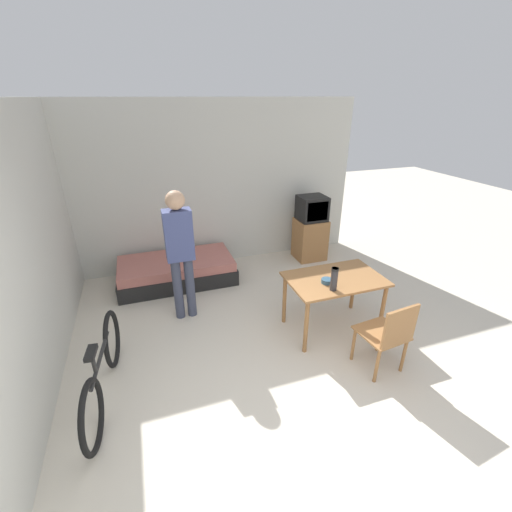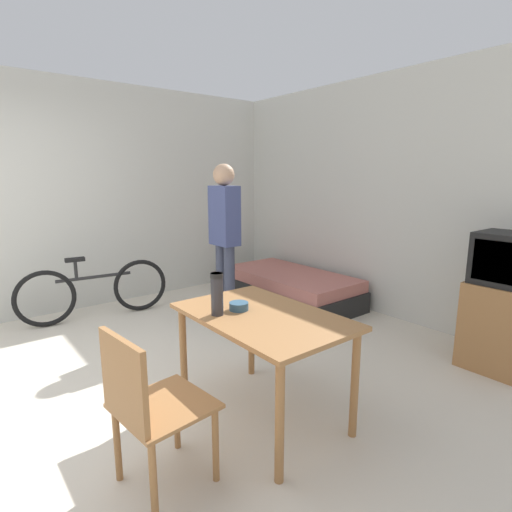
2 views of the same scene
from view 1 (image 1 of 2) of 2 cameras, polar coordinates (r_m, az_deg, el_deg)
ground_plane at (r=3.35m, az=8.90°, el=-29.38°), size 20.00×20.00×0.00m
wall_back at (r=5.79m, az=-8.15°, el=11.32°), size 5.21×0.06×2.70m
wall_left at (r=3.98m, az=-33.41°, el=0.81°), size 0.06×4.84×2.70m
daybed at (r=5.58m, az=-13.05°, el=-2.39°), size 1.79×0.91×0.39m
tv at (r=6.19m, az=9.08°, el=4.41°), size 0.51×0.47×1.16m
dining_table at (r=4.27m, az=12.93°, el=-4.67°), size 1.15×0.74×0.73m
wooden_chair at (r=3.86m, az=21.26°, el=-11.97°), size 0.49×0.49×0.87m
bicycle at (r=3.75m, az=-24.13°, el=-17.16°), size 0.24×1.63×0.72m
person_standing at (r=4.34m, az=-12.58°, el=1.44°), size 0.34×0.23×1.73m
thermos_flask at (r=3.90m, az=12.91°, el=-3.61°), size 0.08×0.08×0.27m
mate_bowl at (r=4.09m, az=11.70°, el=-4.09°), size 0.13×0.13×0.05m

